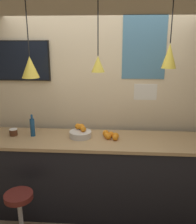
{
  "coord_description": "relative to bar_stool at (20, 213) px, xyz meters",
  "views": [
    {
      "loc": [
        0.2,
        -2.19,
        2.19
      ],
      "look_at": [
        0.0,
        0.71,
        1.36
      ],
      "focal_mm": 40.0,
      "sensor_mm": 36.0,
      "label": 1
    }
  ],
  "objects": [
    {
      "name": "pendant_lamp_left",
      "position": [
        0.0,
        0.65,
        1.51
      ],
      "size": [
        0.21,
        0.21,
        1.03
      ],
      "color": "black"
    },
    {
      "name": "spread_jar",
      "position": [
        -0.3,
        0.7,
        0.66
      ],
      "size": [
        0.1,
        0.1,
        0.09
      ],
      "color": "#562D19",
      "rests_on": "service_counter"
    },
    {
      "name": "juice_bottle",
      "position": [
        -0.04,
        0.7,
        0.74
      ],
      "size": [
        0.06,
        0.06,
        0.28
      ],
      "color": "navy",
      "rests_on": "service_counter"
    },
    {
      "name": "mounted_tv",
      "position": [
        -0.28,
        1.06,
        1.54
      ],
      "size": [
        0.82,
        0.04,
        0.53
      ],
      "color": "black"
    },
    {
      "name": "bar_stool",
      "position": [
        0.0,
        0.0,
        0.0
      ],
      "size": [
        0.38,
        0.38,
        0.63
      ],
      "color": "#B7B7BC",
      "rests_on": "ground_plane"
    },
    {
      "name": "hanging_menu_board",
      "position": [
        1.33,
        0.39,
        1.28
      ],
      "size": [
        0.24,
        0.01,
        0.17
      ],
      "color": "silver"
    },
    {
      "name": "pendant_lamp_middle",
      "position": [
        0.8,
        0.65,
        1.55
      ],
      "size": [
        0.16,
        0.16,
        0.96
      ],
      "color": "black"
    },
    {
      "name": "back_wall",
      "position": [
        0.8,
        1.11,
        1.06
      ],
      "size": [
        8.0,
        0.06,
        2.9
      ],
      "color": "beige",
      "rests_on": "ground_plane"
    },
    {
      "name": "service_counter",
      "position": [
        0.8,
        0.65,
        0.12
      ],
      "size": [
        2.95,
        0.69,
        1.01
      ],
      "color": "black",
      "rests_on": "ground_plane"
    },
    {
      "name": "wall_poster",
      "position": [
        1.37,
        1.08,
        1.71
      ],
      "size": [
        0.56,
        0.01,
        0.8
      ],
      "color": "teal"
    },
    {
      "name": "pendant_lamp_right",
      "position": [
        1.6,
        0.65,
        1.64
      ],
      "size": [
        0.17,
        0.17,
        0.91
      ],
      "color": "black"
    },
    {
      "name": "fruit_bowl",
      "position": [
        0.58,
        0.71,
        0.67
      ],
      "size": [
        0.28,
        0.28,
        0.16
      ],
      "color": "beige",
      "rests_on": "service_counter"
    },
    {
      "name": "orange_pile",
      "position": [
        0.96,
        0.69,
        0.66
      ],
      "size": [
        0.21,
        0.21,
        0.08
      ],
      "color": "orange",
      "rests_on": "service_counter"
    }
  ]
}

